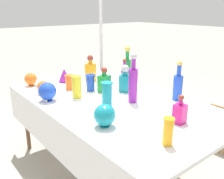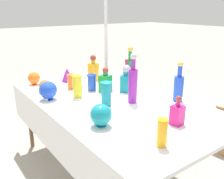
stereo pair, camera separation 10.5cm
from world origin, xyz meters
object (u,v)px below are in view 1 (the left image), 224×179
Objects in this scene: tall_bottle_0 at (127,67)px; square_decanter_2 at (104,82)px; square_decanter_1 at (91,70)px; round_bowl_1 at (43,87)px; round_bowl_3 at (105,115)px; slender_vase_2 at (77,86)px; cardboard_box_behind_left at (218,129)px; canopy_pole at (101,55)px; slender_vase_1 at (168,131)px; slender_vase_3 at (70,82)px; square_decanter_3 at (180,112)px; tall_bottle_2 at (178,85)px; slender_vase_0 at (107,93)px; tall_bottle_1 at (124,76)px; slender_vase_4 at (90,82)px; tall_bottle_3 at (133,82)px; fluted_vase_0 at (64,75)px; cardboard_box_behind_right at (151,119)px; square_decanter_0 at (125,80)px; round_bowl_0 at (31,79)px; round_bowl_2 at (47,91)px.

tall_bottle_0 reaches higher than square_decanter_2.
tall_bottle_0 reaches higher than square_decanter_1.
round_bowl_3 is (0.94, 0.04, 0.02)m from round_bowl_1.
cardboard_box_behind_left is (0.61, 1.56, -0.70)m from slender_vase_2.
canopy_pole is (-0.93, 0.97, 0.05)m from slender_vase_2.
tall_bottle_0 reaches higher than round_bowl_3.
slender_vase_1 is 1.18× the size of slender_vase_3.
square_decanter_3 is 0.54m from round_bowl_3.
square_decanter_2 is at bearing -15.85° from square_decanter_1.
slender_vase_2 reaches higher than round_bowl_1.
slender_vase_0 is (-0.28, -0.59, -0.03)m from tall_bottle_2.
tall_bottle_0 is at bearing 129.59° from tall_bottle_1.
slender_vase_4 is at bearing 169.23° from slender_vase_1.
tall_bottle_3 is at bearing 38.77° from slender_vase_2.
square_decanter_3 is (0.93, -0.28, -0.03)m from tall_bottle_1.
slender_vase_4 is 1.08× the size of fluted_vase_0.
tall_bottle_2 is 2.19× the size of round_bowl_3.
tall_bottle_0 is 0.80× the size of cardboard_box_behind_right.
tall_bottle_1 reaches higher than square_decanter_0.
round_bowl_3 is (0.23, -0.48, -0.10)m from tall_bottle_3.
round_bowl_1 is 0.94m from round_bowl_3.
square_decanter_2 is at bearing 163.52° from slender_vase_1.
tall_bottle_0 is at bearing 125.41° from slender_vase_0.
slender_vase_4 reaches higher than fluted_vase_0.
cardboard_box_behind_right is at bearing 90.29° from tall_bottle_0.
slender_vase_2 is 0.56m from fluted_vase_0.
square_decanter_3 is at bearing -17.10° from tall_bottle_1.
tall_bottle_1 is 1.97× the size of slender_vase_3.
square_decanter_2 is at bearing -147.39° from tall_bottle_2.
tall_bottle_0 is 0.52m from slender_vase_4.
tall_bottle_3 is (0.40, -0.25, 0.07)m from tall_bottle_1.
slender_vase_1 is at bearing 6.05° from round_bowl_0.
round_bowl_1 is 0.28× the size of cardboard_box_behind_left.
tall_bottle_0 reaches higher than tall_bottle_1.
square_decanter_1 reaches higher than fluted_vase_0.
tall_bottle_3 is 0.52m from slender_vase_4.
slender_vase_4 is 0.36× the size of cardboard_box_behind_left.
slender_vase_1 is at bearing 7.70° from round_bowl_1.
slender_vase_4 is at bearing -88.60° from cardboard_box_behind_right.
square_decanter_0 is at bearing -113.27° from cardboard_box_behind_left.
round_bowl_2 is at bearing -127.39° from tall_bottle_2.
cardboard_box_behind_left is at bearing 79.35° from slender_vase_0.
tall_bottle_0 is 0.89m from cardboard_box_behind_right.
slender_vase_2 is 0.46× the size of cardboard_box_behind_left.
round_bowl_0 is (-0.63, -0.19, -0.04)m from slender_vase_2.
tall_bottle_0 is at bearing 92.34° from slender_vase_4.
canopy_pole reaches higher than round_bowl_2.
round_bowl_3 is (1.03, -0.58, -0.04)m from square_decanter_1.
round_bowl_2 is 1.48m from canopy_pole.
square_decanter_0 is 0.54× the size of cardboard_box_behind_right.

